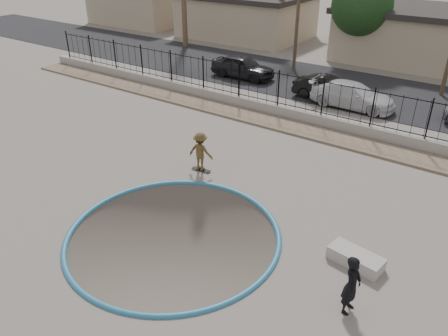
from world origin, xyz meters
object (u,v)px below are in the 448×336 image
at_px(videographer, 352,285).
at_px(concrete_ledge, 356,258).
at_px(skater, 201,153).
at_px(car_b, 328,88).
at_px(skateboard, 201,170).
at_px(car_c, 353,95).
at_px(car_a, 243,67).

distance_m(videographer, concrete_ledge, 2.04).
relative_size(skater, car_b, 0.40).
xyz_separation_m(skater, car_b, (0.61, 11.29, -0.11)).
bearing_deg(car_b, concrete_ledge, -156.99).
distance_m(skateboard, concrete_ledge, 7.55).
bearing_deg(skateboard, concrete_ledge, -22.55).
xyz_separation_m(videographer, concrete_ledge, (-0.49, 1.86, -0.65)).
xyz_separation_m(concrete_ledge, car_b, (-6.70, 13.19, 0.49)).
relative_size(skater, videographer, 0.94).
height_order(skater, videographer, videographer).
bearing_deg(skater, videographer, 143.73).
xyz_separation_m(skater, car_c, (2.30, 10.81, -0.08)).
bearing_deg(car_b, skater, 173.00).
bearing_deg(skateboard, car_c, 70.02).
height_order(videographer, car_a, videographer).
relative_size(car_a, car_b, 1.10).
distance_m(concrete_ledge, car_b, 14.80).
height_order(skater, car_a, skater).
height_order(skateboard, car_b, car_b).
xyz_separation_m(concrete_ledge, car_a, (-13.12, 13.90, 0.58)).
height_order(skater, car_b, skater).
bearing_deg(car_b, skateboard, 173.00).
relative_size(skater, concrete_ledge, 1.00).
bearing_deg(car_c, concrete_ledge, -159.63).
relative_size(skateboard, car_b, 0.21).
distance_m(skateboard, car_a, 13.36).
distance_m(car_b, car_c, 1.76).
bearing_deg(skateboard, videographer, -33.73).
xyz_separation_m(videographer, car_a, (-13.62, 15.76, -0.07)).
xyz_separation_m(skater, skateboard, (0.00, 0.00, -0.74)).
relative_size(skater, car_a, 0.37).
bearing_deg(skater, car_a, -74.64).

